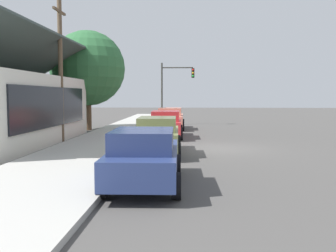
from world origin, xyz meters
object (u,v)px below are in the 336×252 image
(car_coral, at_px, (170,118))
(fire_hydrant_red, at_px, (116,147))
(utility_pole_wooden, at_px, (61,68))
(shade_tree, at_px, (88,68))
(car_olive, at_px, (158,135))
(car_cherry, at_px, (166,124))
(car_navy, at_px, (144,157))
(traffic_light_main, at_px, (174,83))

(car_coral, relative_size, fire_hydrant_red, 6.79)
(utility_pole_wooden, bearing_deg, shade_tree, 2.88)
(car_olive, bearing_deg, car_coral, -1.37)
(car_cherry, distance_m, utility_pole_wooden, 6.69)
(car_cherry, xyz_separation_m, car_coral, (5.70, -0.02, 0.00))
(car_navy, distance_m, car_coral, 17.88)
(utility_pole_wooden, bearing_deg, car_olive, -127.06)
(car_navy, xyz_separation_m, utility_pole_wooden, (9.94, 5.56, 3.11))
(car_olive, height_order, traffic_light_main, traffic_light_main)
(car_olive, xyz_separation_m, car_coral, (12.09, -0.00, 0.00))
(shade_tree, xyz_separation_m, traffic_light_main, (5.11, -6.01, -0.91))
(car_navy, bearing_deg, utility_pole_wooden, 28.10)
(car_coral, xyz_separation_m, traffic_light_main, (4.08, -0.16, 2.67))
(car_navy, height_order, car_olive, same)
(car_cherry, height_order, car_coral, same)
(car_coral, bearing_deg, utility_pole_wooden, 144.93)
(car_navy, relative_size, utility_pole_wooden, 0.60)
(car_cherry, height_order, traffic_light_main, traffic_light_main)
(shade_tree, height_order, fire_hydrant_red, shade_tree)
(car_olive, distance_m, utility_pole_wooden, 7.55)
(shade_tree, relative_size, fire_hydrant_red, 9.95)
(car_navy, distance_m, utility_pole_wooden, 11.81)
(car_olive, height_order, fire_hydrant_red, car_olive)
(car_navy, distance_m, shade_tree, 18.22)
(shade_tree, xyz_separation_m, fire_hydrant_red, (-12.67, -4.35, -3.90))
(car_olive, bearing_deg, car_cherry, -1.23)
(car_coral, xyz_separation_m, utility_pole_wooden, (-7.94, 5.50, 3.11))
(car_navy, bearing_deg, car_coral, -0.92)
(car_olive, bearing_deg, traffic_light_main, -1.95)
(car_cherry, bearing_deg, car_coral, -1.34)
(car_coral, height_order, fire_hydrant_red, car_coral)
(car_olive, bearing_deg, car_navy, 179.35)
(car_coral, height_order, utility_pole_wooden, utility_pole_wooden)
(shade_tree, distance_m, traffic_light_main, 7.94)
(car_olive, distance_m, car_cherry, 6.39)
(car_navy, bearing_deg, car_olive, -0.44)
(traffic_light_main, bearing_deg, shade_tree, 130.36)
(car_olive, relative_size, car_cherry, 1.00)
(utility_pole_wooden, bearing_deg, fire_hydrant_red, -145.19)
(shade_tree, bearing_deg, car_cherry, -128.69)
(fire_hydrant_red, bearing_deg, car_coral, -6.23)
(car_coral, bearing_deg, fire_hydrant_red, 173.38)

